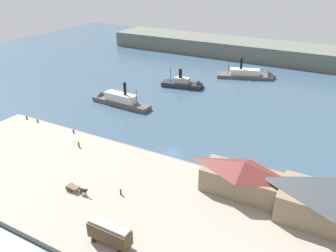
# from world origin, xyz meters

# --- Properties ---
(ground_plane) EXTENTS (320.00, 320.00, 0.00)m
(ground_plane) POSITION_xyz_m (0.00, 0.00, 0.00)
(ground_plane) COLOR #385166
(quay_promenade) EXTENTS (110.00, 36.00, 1.20)m
(quay_promenade) POSITION_xyz_m (0.00, -22.00, 0.60)
(quay_promenade) COLOR #9E9384
(quay_promenade) RESTS_ON ground
(seawall_edge) EXTENTS (110.00, 0.80, 1.00)m
(seawall_edge) POSITION_xyz_m (0.00, -3.60, 0.50)
(seawall_edge) COLOR gray
(seawall_edge) RESTS_ON ground
(ferry_shed_central_terminal) EXTENTS (17.33, 7.80, 7.49)m
(ferry_shed_central_terminal) POSITION_xyz_m (21.75, -9.24, 5.00)
(ferry_shed_central_terminal) COLOR #847056
(ferry_shed_central_terminal) RESTS_ON quay_promenade
(street_tram) EXTENTS (8.13, 2.61, 4.31)m
(street_tram) POSITION_xyz_m (6.01, -34.50, 3.71)
(street_tram) COLOR #4C381E
(street_tram) RESTS_ON quay_promenade
(horse_cart) EXTENTS (5.78, 1.56, 1.87)m
(horse_cart) POSITION_xyz_m (-9.40, -26.08, 2.12)
(horse_cart) COLOR brown
(horse_cart) RESTS_ON quay_promenade
(pedestrian_standing_center) EXTENTS (0.39, 0.39, 1.56)m
(pedestrian_standing_center) POSITION_xyz_m (-0.57, -22.24, 1.91)
(pedestrian_standing_center) COLOR #4C3D33
(pedestrian_standing_center) RESTS_ON quay_promenade
(pedestrian_near_cart) EXTENTS (0.43, 0.43, 1.73)m
(pedestrian_near_cart) POSITION_xyz_m (-22.48, -10.87, 1.99)
(pedestrian_near_cart) COLOR #4C3D33
(pedestrian_near_cart) RESTS_ON quay_promenade
(mooring_post_west) EXTENTS (0.44, 0.44, 0.90)m
(mooring_post_west) POSITION_xyz_m (-29.72, -5.10, 1.65)
(mooring_post_west) COLOR black
(mooring_post_west) RESTS_ON quay_promenade
(mooring_post_center_east) EXTENTS (0.44, 0.44, 0.90)m
(mooring_post_center_east) POSITION_xyz_m (-49.33, -5.01, 1.65)
(mooring_post_center_east) COLOR black
(mooring_post_center_east) RESTS_ON quay_promenade
(mooring_post_east) EXTENTS (0.44, 0.44, 0.90)m
(mooring_post_east) POSITION_xyz_m (-44.52, -5.04, 1.65)
(mooring_post_east) COLOR black
(mooring_post_east) RESTS_ON quay_promenade
(ferry_departing_north) EXTENTS (25.34, 5.95, 10.12)m
(ferry_departing_north) POSITION_xyz_m (-33.72, 21.02, 1.60)
(ferry_departing_north) COLOR #514C47
(ferry_departing_north) RESTS_ON ground
(ferry_approaching_east) EXTENTS (26.51, 14.80, 11.00)m
(ferry_approaching_east) POSITION_xyz_m (0.92, 74.40, 1.24)
(ferry_approaching_east) COLOR #514C47
(ferry_approaching_east) RESTS_ON ground
(ferry_mid_harbor) EXTENTS (18.27, 8.31, 10.04)m
(ferry_mid_harbor) POSITION_xyz_m (-19.23, 49.16, 1.31)
(ferry_mid_harbor) COLOR #23282D
(ferry_mid_harbor) RESTS_ON ground
(far_headland) EXTENTS (180.00, 24.00, 8.00)m
(far_headland) POSITION_xyz_m (0.00, 110.00, 4.00)
(far_headland) COLOR #60665B
(far_headland) RESTS_ON ground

